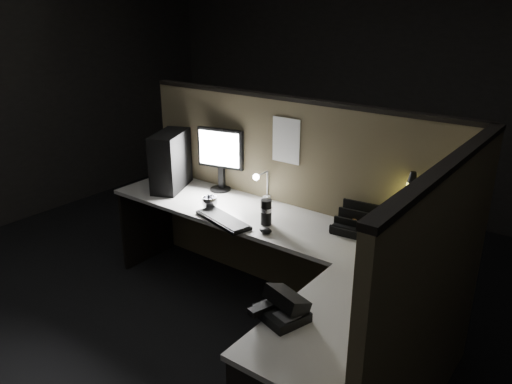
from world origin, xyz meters
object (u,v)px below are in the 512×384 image
Objects in this scene: monitor at (220,153)px; keyboard at (223,220)px; lava_lamp at (409,213)px; desk_phone at (283,307)px; pc_tower at (171,161)px.

monitor is 1.08× the size of keyboard.
lava_lamp is 1.17m from desk_phone.
monitor reaches higher than desk_phone.
lava_lamp is (1.54, 0.01, -0.11)m from monitor.
monitor reaches higher than keyboard.
monitor is 0.69m from keyboard.
lava_lamp reaches higher than desk_phone.
monitor is at bearing 7.16° from pc_tower.
keyboard is at bearing -42.75° from pc_tower.
pc_tower is 1.69× the size of desk_phone.
pc_tower is at bearing -173.36° from lava_lamp.
pc_tower is 1.90m from lava_lamp.
pc_tower reaches higher than desk_phone.
pc_tower is 0.84m from keyboard.
desk_phone is (-0.16, -1.15, -0.14)m from lava_lamp.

